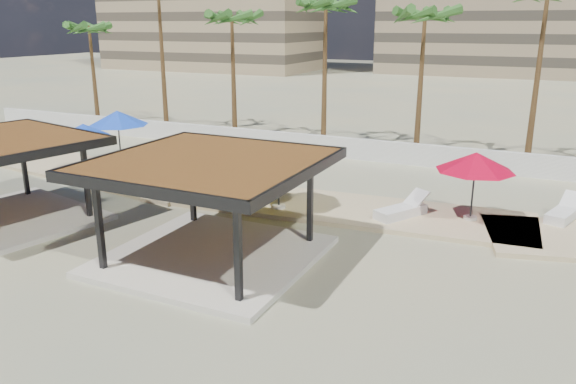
% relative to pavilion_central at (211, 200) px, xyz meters
% --- Properties ---
extents(ground, '(200.00, 200.00, 0.00)m').
position_rel_pavilion_central_xyz_m(ground, '(-0.27, -0.61, -2.03)').
color(ground, tan).
rests_on(ground, ground).
extents(promenade, '(44.45, 7.97, 0.24)m').
position_rel_pavilion_central_xyz_m(promenade, '(1.73, 7.06, -1.97)').
color(promenade, '#C6B284').
rests_on(promenade, ground).
extents(boundary_wall, '(56.00, 0.30, 1.20)m').
position_rel_pavilion_central_xyz_m(boundary_wall, '(-0.27, 15.39, -1.43)').
color(boundary_wall, silver).
rests_on(boundary_wall, ground).
extents(pavilion_central, '(6.78, 6.78, 3.40)m').
position_rel_pavilion_central_xyz_m(pavilion_central, '(0.00, 0.00, 0.00)').
color(pavilion_central, beige).
rests_on(pavilion_central, ground).
extents(umbrella_a, '(3.37, 3.37, 2.53)m').
position_rel_pavilion_central_xyz_m(umbrella_a, '(-11.14, 6.03, 0.33)').
color(umbrella_a, beige).
rests_on(umbrella_a, promenade).
extents(umbrella_b, '(3.64, 3.64, 2.82)m').
position_rel_pavilion_central_xyz_m(umbrella_b, '(-0.09, 5.19, 0.58)').
color(umbrella_b, beige).
rests_on(umbrella_b, promenade).
extents(umbrella_c, '(3.19, 3.19, 2.64)m').
position_rel_pavilion_central_xyz_m(umbrella_c, '(7.21, 7.05, 0.42)').
color(umbrella_c, beige).
rests_on(umbrella_c, promenade).
extents(umbrella_f, '(3.39, 3.39, 2.84)m').
position_rel_pavilion_central_xyz_m(umbrella_f, '(-11.14, 8.51, 0.59)').
color(umbrella_f, beige).
rests_on(umbrella_f, promenade).
extents(lounger_a, '(1.26, 2.16, 0.78)m').
position_rel_pavilion_central_xyz_m(lounger_a, '(-9.85, 6.54, -1.66)').
color(lounger_a, white).
rests_on(lounger_a, promenade).
extents(lounger_b, '(1.85, 2.42, 0.89)m').
position_rel_pavilion_central_xyz_m(lounger_b, '(4.71, 6.29, -1.63)').
color(lounger_b, white).
rests_on(lounger_b, promenade).
extents(lounger_d, '(1.39, 2.40, 0.87)m').
position_rel_pavilion_central_xyz_m(lounger_d, '(10.47, 8.64, -1.64)').
color(lounger_d, white).
rests_on(lounger_d, promenade).
extents(palm_a, '(3.00, 3.00, 7.89)m').
position_rel_pavilion_central_xyz_m(palm_a, '(-21.27, 17.69, 4.78)').
color(palm_a, brown).
rests_on(palm_a, ground).
extents(palm_c, '(3.00, 3.00, 8.56)m').
position_rel_pavilion_central_xyz_m(palm_c, '(-9.27, 17.49, 5.41)').
color(palm_c, brown).
rests_on(palm_c, ground).
extents(palm_d, '(3.00, 3.00, 9.26)m').
position_rel_pavilion_central_xyz_m(palm_d, '(-3.27, 18.29, 6.07)').
color(palm_d, brown).
rests_on(palm_d, ground).
extents(palm_e, '(3.00, 3.00, 8.68)m').
position_rel_pavilion_central_xyz_m(palm_e, '(2.73, 17.79, 5.52)').
color(palm_e, brown).
rests_on(palm_e, ground).
extents(palm_f, '(3.00, 3.00, 9.68)m').
position_rel_pavilion_central_xyz_m(palm_f, '(8.73, 17.99, 6.46)').
color(palm_f, brown).
rests_on(palm_f, ground).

